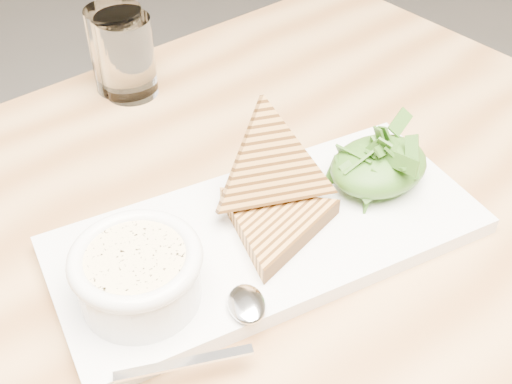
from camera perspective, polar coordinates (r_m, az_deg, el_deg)
table_top at (r=0.65m, az=-4.24°, el=-5.43°), size 1.12×0.78×0.04m
table_leg_br at (r=1.31m, az=7.15°, el=0.84°), size 0.06×0.06×0.70m
platter at (r=0.63m, az=1.09°, el=-3.82°), size 0.44×0.25×0.02m
soup_bowl at (r=0.56m, az=-10.33°, el=-7.75°), size 0.10×0.10×0.04m
soup at (r=0.54m, az=-10.66°, el=-5.95°), size 0.09×0.09×0.01m
bowl_rim at (r=0.54m, az=-10.68°, el=-5.80°), size 0.11×0.11×0.01m
sandwich_flat at (r=0.61m, az=1.67°, el=-2.86°), size 0.17×0.17×0.02m
sandwich_lean at (r=0.62m, az=1.43°, el=2.22°), size 0.18×0.18×0.16m
salad_base at (r=0.67m, az=10.87°, el=2.32°), size 0.11×0.09×0.04m
arugula_pile at (r=0.67m, az=10.93°, el=2.72°), size 0.11×0.10×0.05m
spoon_bowl at (r=0.55m, az=-0.83°, el=-9.90°), size 0.05×0.05×0.01m
spoon_handle at (r=0.52m, az=-6.39°, el=-14.86°), size 0.10×0.05×0.00m
glass_near at (r=0.83m, az=-11.35°, el=11.68°), size 0.07×0.07×0.10m
glass_far at (r=0.85m, az=-12.15°, el=12.28°), size 0.07×0.07×0.11m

